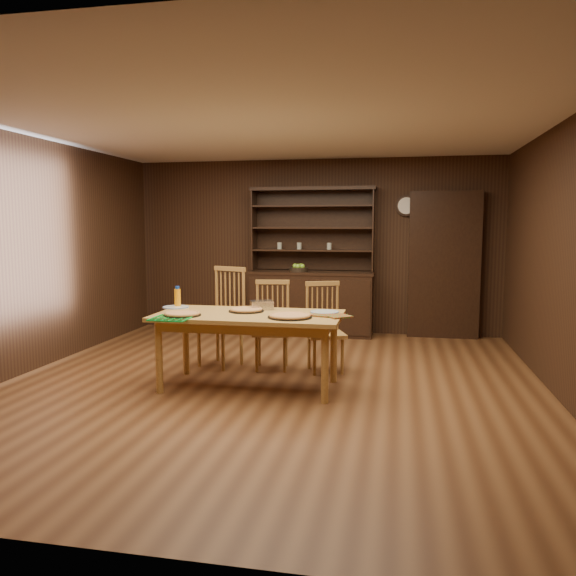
% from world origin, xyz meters
% --- Properties ---
extents(floor, '(6.00, 6.00, 0.00)m').
position_xyz_m(floor, '(0.00, 0.00, 0.00)').
color(floor, brown).
rests_on(floor, ground).
extents(room_shell, '(6.00, 6.00, 6.00)m').
position_xyz_m(room_shell, '(0.00, 0.00, 1.58)').
color(room_shell, silver).
rests_on(room_shell, floor).
extents(china_hutch, '(1.84, 0.52, 2.17)m').
position_xyz_m(china_hutch, '(-0.00, 2.75, 0.60)').
color(china_hutch, black).
rests_on(china_hutch, floor).
extents(doorway, '(1.00, 0.18, 2.10)m').
position_xyz_m(doorway, '(1.90, 2.90, 1.05)').
color(doorway, black).
rests_on(doorway, floor).
extents(wall_clock, '(0.30, 0.05, 0.30)m').
position_xyz_m(wall_clock, '(1.35, 2.96, 1.90)').
color(wall_clock, black).
rests_on(wall_clock, room_shell).
extents(dining_table, '(1.84, 0.92, 0.75)m').
position_xyz_m(dining_table, '(-0.19, -0.10, 0.67)').
color(dining_table, '#C38E43').
rests_on(dining_table, floor).
extents(chair_left, '(0.60, 0.59, 1.14)m').
position_xyz_m(chair_left, '(-0.71, 0.76, 0.61)').
color(chair_left, '#A97C3A').
rests_on(chair_left, floor).
extents(chair_center, '(0.46, 0.45, 1.00)m').
position_xyz_m(chair_center, '(-0.14, 0.72, 0.53)').
color(chair_center, '#A97C3A').
rests_on(chair_center, floor).
extents(chair_right, '(0.52, 0.51, 0.99)m').
position_xyz_m(chair_right, '(0.46, 0.72, 0.53)').
color(chair_right, '#A97C3A').
rests_on(chair_right, floor).
extents(pizza_left, '(0.36, 0.36, 0.04)m').
position_xyz_m(pizza_left, '(-0.79, -0.35, 0.77)').
color(pizza_left, black).
rests_on(pizza_left, dining_table).
extents(pizza_right, '(0.42, 0.42, 0.04)m').
position_xyz_m(pizza_right, '(0.26, -0.26, 0.77)').
color(pizza_right, black).
rests_on(pizza_right, dining_table).
extents(pizza_center, '(0.36, 0.36, 0.04)m').
position_xyz_m(pizza_center, '(-0.25, 0.02, 0.77)').
color(pizza_center, black).
rests_on(pizza_center, dining_table).
extents(cooling_rack, '(0.45, 0.45, 0.02)m').
position_xyz_m(cooling_rack, '(-0.82, -0.53, 0.76)').
color(cooling_rack, '#0CA431').
rests_on(cooling_rack, dining_table).
extents(plate_left, '(0.28, 0.28, 0.02)m').
position_xyz_m(plate_left, '(-1.05, 0.12, 0.76)').
color(plate_left, beige).
rests_on(plate_left, dining_table).
extents(plate_right, '(0.29, 0.29, 0.02)m').
position_xyz_m(plate_right, '(0.54, 0.10, 0.76)').
color(plate_right, beige).
rests_on(plate_right, dining_table).
extents(foil_dish, '(0.28, 0.24, 0.09)m').
position_xyz_m(foil_dish, '(-0.13, 0.20, 0.80)').
color(foil_dish, silver).
rests_on(foil_dish, dining_table).
extents(juice_bottle, '(0.07, 0.07, 0.23)m').
position_xyz_m(juice_bottle, '(-1.05, 0.16, 0.86)').
color(juice_bottle, orange).
rests_on(juice_bottle, dining_table).
extents(pot_holder_a, '(0.30, 0.30, 0.02)m').
position_xyz_m(pot_holder_a, '(0.70, -0.13, 0.76)').
color(pot_holder_a, '#A91313').
rests_on(pot_holder_a, dining_table).
extents(pot_holder_b, '(0.24, 0.24, 0.01)m').
position_xyz_m(pot_holder_b, '(0.54, -0.09, 0.76)').
color(pot_holder_b, '#A91313').
rests_on(pot_holder_b, dining_table).
extents(fruit_bowl, '(0.28, 0.28, 0.12)m').
position_xyz_m(fruit_bowl, '(-0.18, 2.69, 0.98)').
color(fruit_bowl, black).
rests_on(fruit_bowl, china_hutch).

